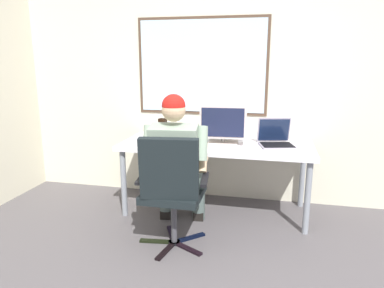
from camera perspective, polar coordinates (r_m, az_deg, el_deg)
wall_rear at (r=3.82m, az=9.34°, el=11.85°), size 5.22×0.08×2.84m
desk at (r=3.52m, az=3.91°, el=-0.85°), size 1.86×0.76×0.71m
office_chair at (r=2.81m, az=-3.29°, el=-6.66°), size 0.59×0.57×0.96m
person_seated at (r=3.02m, az=-2.46°, el=-3.12°), size 0.56×0.83×1.26m
crt_monitor at (r=3.45m, az=5.10°, el=3.69°), size 0.45×0.28×0.38m
laptop at (r=3.50m, az=13.24°, el=0.92°), size 0.38×0.37×0.25m
wine_glass at (r=3.35m, az=-2.02°, el=1.28°), size 0.08×0.08×0.14m
desk_speaker at (r=3.77m, az=-4.72°, el=2.62°), size 0.08×0.09×0.20m
book_stack at (r=3.55m, az=-1.18°, el=1.03°), size 0.19×0.16×0.07m
coffee_mug at (r=3.43m, az=-5.41°, el=0.66°), size 0.07×0.07×0.10m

